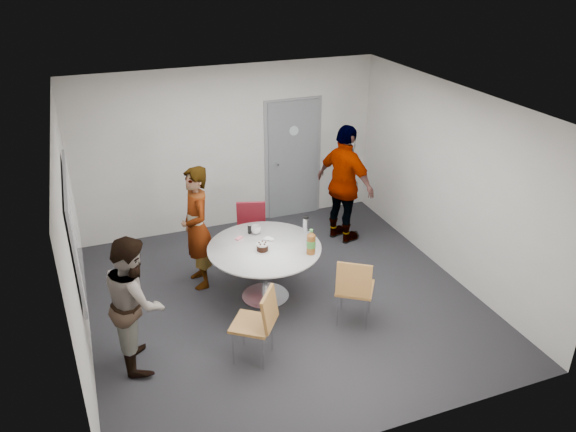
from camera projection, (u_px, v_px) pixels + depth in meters
name	position (u px, v px, depth m)	size (l,w,h in m)	color
floor	(283.00, 299.00, 7.63)	(5.00, 5.00, 0.00)	black
ceiling	(283.00, 104.00, 6.45)	(5.00, 5.00, 0.00)	silver
wall_back	(230.00, 149.00, 9.14)	(5.00, 5.00, 0.00)	#B7B3AD
wall_left	(73.00, 244.00, 6.24)	(5.00, 5.00, 0.00)	#B7B3AD
wall_right	(451.00, 183.00, 7.84)	(5.00, 5.00, 0.00)	#B7B3AD
wall_front	(382.00, 323.00, 4.93)	(5.00, 5.00, 0.00)	#B7B3AD
door	(293.00, 159.00, 9.62)	(1.02, 0.17, 2.12)	slate
whiteboard	(74.00, 228.00, 6.37)	(0.04, 1.90, 1.25)	gray
table	(267.00, 253.00, 7.39)	(1.50, 1.50, 1.12)	silver
chair_near_left	(260.00, 319.00, 6.30)	(0.64, 0.63, 0.92)	#925F2D
chair_near_right	(354.00, 286.00, 6.89)	(0.63, 0.65, 0.94)	#925F2D
chair_far	(251.00, 227.00, 8.31)	(0.56, 0.59, 0.94)	maroon
person_main	(197.00, 228.00, 7.63)	(0.64, 0.42, 1.75)	#A5C6EA
person_left	(135.00, 302.00, 6.19)	(0.77, 0.60, 1.59)	white
person_right	(345.00, 185.00, 8.78)	(1.12, 0.47, 1.92)	black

